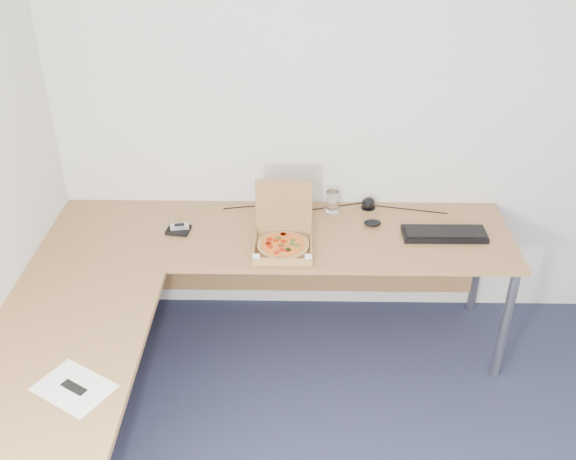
{
  "coord_description": "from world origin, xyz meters",
  "views": [
    {
      "loc": [
        -0.4,
        -1.59,
        2.57
      ],
      "look_at": [
        -0.45,
        1.28,
        0.82
      ],
      "focal_mm": 40.64,
      "sensor_mm": 36.0,
      "label": 1
    }
  ],
  "objects_px": {
    "desk": "(210,283)",
    "drinking_glass": "(332,202)",
    "keyboard": "(444,234)",
    "pizza_box": "(283,242)",
    "wallet": "(178,230)"
  },
  "relations": [
    {
      "from": "keyboard",
      "to": "wallet",
      "type": "distance_m",
      "value": 1.43
    },
    {
      "from": "desk",
      "to": "keyboard",
      "type": "distance_m",
      "value": 1.27
    },
    {
      "from": "drinking_glass",
      "to": "keyboard",
      "type": "xyz_separation_m",
      "value": [
        0.59,
        -0.26,
        -0.05
      ]
    },
    {
      "from": "pizza_box",
      "to": "drinking_glass",
      "type": "xyz_separation_m",
      "value": [
        0.27,
        0.38,
        0.03
      ]
    },
    {
      "from": "pizza_box",
      "to": "wallet",
      "type": "xyz_separation_m",
      "value": [
        -0.57,
        0.15,
        -0.03
      ]
    },
    {
      "from": "keyboard",
      "to": "wallet",
      "type": "height_order",
      "value": "keyboard"
    },
    {
      "from": "drinking_glass",
      "to": "wallet",
      "type": "distance_m",
      "value": 0.87
    },
    {
      "from": "pizza_box",
      "to": "keyboard",
      "type": "distance_m",
      "value": 0.87
    },
    {
      "from": "desk",
      "to": "pizza_box",
      "type": "distance_m",
      "value": 0.45
    },
    {
      "from": "desk",
      "to": "wallet",
      "type": "relative_size",
      "value": 20.81
    },
    {
      "from": "desk",
      "to": "drinking_glass",
      "type": "relative_size",
      "value": 19.8
    },
    {
      "from": "drinking_glass",
      "to": "pizza_box",
      "type": "bearing_deg",
      "value": -125.02
    },
    {
      "from": "desk",
      "to": "drinking_glass",
      "type": "distance_m",
      "value": 0.91
    },
    {
      "from": "keyboard",
      "to": "wallet",
      "type": "bearing_deg",
      "value": 178.68
    },
    {
      "from": "keyboard",
      "to": "wallet",
      "type": "xyz_separation_m",
      "value": [
        -1.43,
        0.02,
        -0.0
      ]
    }
  ]
}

